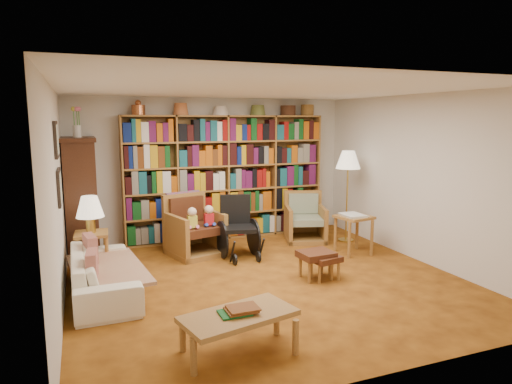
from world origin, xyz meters
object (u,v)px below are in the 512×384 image
sofa (103,273)px  side_table_lamp (92,242)px  armchair_sage (303,222)px  coffee_table (239,318)px  side_table_papers (354,222)px  footstool_a (325,260)px  floor_lamp (348,163)px  footstool_b (316,256)px  armchair_leather (193,229)px  wheelchair (238,229)px

sofa → side_table_lamp: 0.90m
armchair_sage → coffee_table: 4.15m
coffee_table → side_table_papers: bearing=40.3°
footstool_a → coffee_table: bearing=-140.1°
armchair_sage → side_table_papers: armchair_sage is taller
footstool_a → coffee_table: (-1.72, -1.43, 0.07)m
floor_lamp → footstool_a: bearing=-129.9°
sofa → footstool_b: size_ratio=3.90×
footstool_b → side_table_lamp: bearing=154.5°
armchair_leather → coffee_table: (-0.37, -3.27, -0.05)m
armchair_sage → wheelchair: size_ratio=0.93×
armchair_leather → armchair_sage: (2.02, 0.12, -0.07)m
coffee_table → wheelchair: bearing=71.1°
coffee_table → floor_lamp: bearing=44.8°
side_table_lamp → wheelchair: size_ratio=0.60×
footstool_b → coffee_table: 2.21m
sofa → footstool_a: 2.84m
armchair_leather → armchair_sage: armchair_leather is taller
side_table_papers → coffee_table: size_ratio=0.57×
armchair_leather → wheelchair: size_ratio=1.01×
footstool_b → coffee_table: size_ratio=0.42×
floor_lamp → footstool_a: 2.35m
side_table_lamp → footstool_b: (2.79, -1.33, -0.13)m
side_table_lamp → side_table_papers: size_ratio=0.90×
side_table_lamp → footstool_b: size_ratio=1.24×
wheelchair → coffee_table: bearing=-108.9°
armchair_leather → side_table_papers: 2.56m
floor_lamp → side_table_papers: bearing=-113.7°
floor_lamp → side_table_papers: 1.15m
sofa → footstool_b: 2.73m
side_table_lamp → armchair_sage: (3.56, 0.56, -0.12)m
footstool_a → armchair_leather: bearing=126.4°
footstool_b → armchair_sage: bearing=67.9°
armchair_sage → footstool_a: (-0.67, -1.96, -0.06)m
coffee_table → armchair_sage: bearing=54.9°
floor_lamp → wheelchair: bearing=-174.9°
wheelchair → footstool_b: 1.49m
sofa → footstool_b: bearing=-100.3°
armchair_leather → floor_lamp: size_ratio=0.61×
footstool_b → footstool_a: bearing=-34.3°
sofa → armchair_leather: (1.44, 1.32, 0.12)m
side_table_papers → footstool_a: bearing=-138.9°
side_table_papers → footstool_b: bearing=-143.7°
armchair_sage → footstool_b: size_ratio=1.91×
side_table_papers → coffee_table: (-2.74, -2.33, -0.17)m
armchair_sage → coffee_table: size_ratio=0.80×
sofa → armchair_leather: armchair_leather is taller
side_table_lamp → coffee_table: side_table_lamp is taller
armchair_sage → coffee_table: bearing=-125.1°
armchair_leather → wheelchair: armchair_leather is taller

